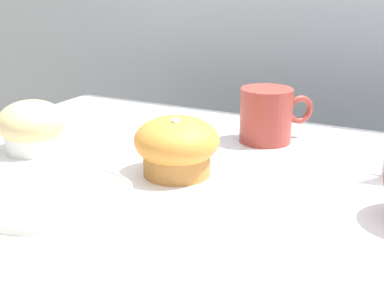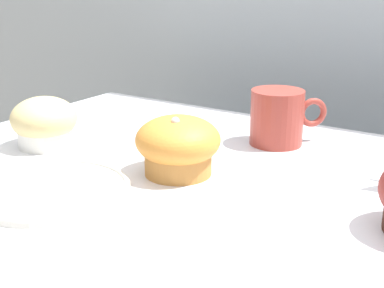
{
  "view_description": "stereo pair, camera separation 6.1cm",
  "coord_description": "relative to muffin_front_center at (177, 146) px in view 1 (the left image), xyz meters",
  "views": [
    {
      "loc": [
        0.19,
        -0.54,
        1.14
      ],
      "look_at": [
        -0.09,
        0.0,
        0.94
      ],
      "focal_mm": 50.0,
      "sensor_mm": 36.0,
      "label": 1
    },
    {
      "loc": [
        0.25,
        -0.51,
        1.14
      ],
      "look_at": [
        -0.09,
        0.0,
        0.94
      ],
      "focal_mm": 50.0,
      "sensor_mm": 36.0,
      "label": 2
    }
  ],
  "objects": [
    {
      "name": "muffin_front_center",
      "position": [
        0.0,
        0.0,
        0.0
      ],
      "size": [
        0.11,
        0.11,
        0.08
      ],
      "color": "#C17E3A",
      "rests_on": "display_counter"
    },
    {
      "name": "wall_back",
      "position": [
        0.11,
        0.59,
        -0.03
      ],
      "size": [
        3.2,
        0.1,
        1.8
      ],
      "primitive_type": "cube",
      "color": "#A8B2B7",
      "rests_on": "ground"
    },
    {
      "name": "serving_plate",
      "position": [
        -0.09,
        -0.13,
        -0.03
      ],
      "size": [
        0.18,
        0.18,
        0.01
      ],
      "color": "beige",
      "rests_on": "display_counter"
    },
    {
      "name": "coffee_cup",
      "position": [
        0.05,
        0.18,
        0.0
      ],
      "size": [
        0.1,
        0.1,
        0.08
      ],
      "color": "#99382D",
      "rests_on": "display_counter"
    },
    {
      "name": "muffin_back_right",
      "position": [
        -0.23,
        -0.01,
        -0.0
      ],
      "size": [
        0.1,
        0.1,
        0.07
      ],
      "color": "white",
      "rests_on": "display_counter"
    }
  ]
}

